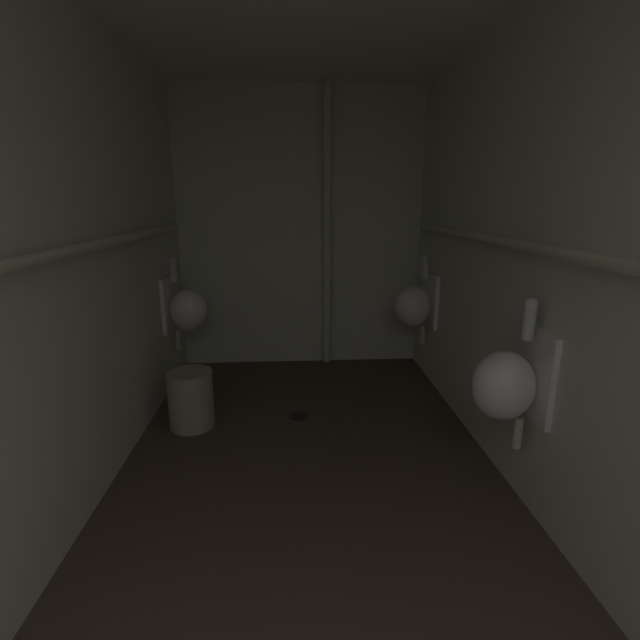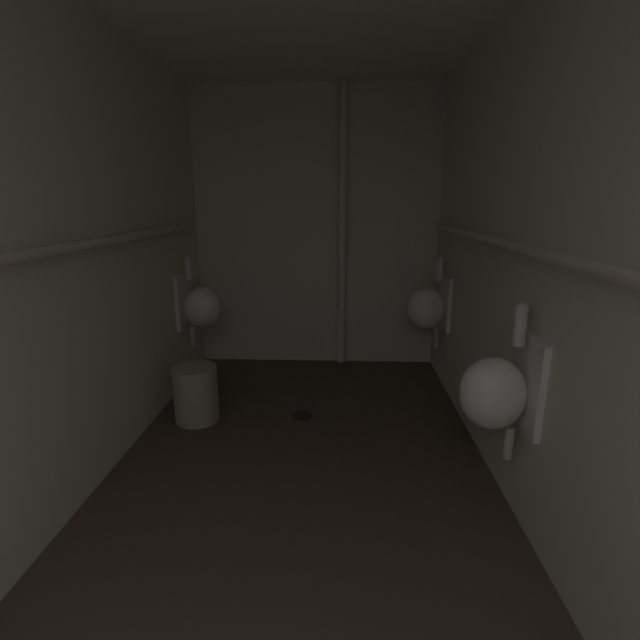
{
  "view_description": "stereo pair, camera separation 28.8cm",
  "coord_description": "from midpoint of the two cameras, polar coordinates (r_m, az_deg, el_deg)",
  "views": [
    {
      "loc": [
        -0.08,
        0.15,
        1.5
      ],
      "look_at": [
        0.09,
        2.94,
        0.77
      ],
      "focal_mm": 25.77,
      "sensor_mm": 36.0,
      "label": 1
    },
    {
      "loc": [
        0.21,
        0.15,
        1.5
      ],
      "look_at": [
        0.09,
        2.94,
        0.77
      ],
      "focal_mm": 25.77,
      "sensor_mm": 36.0,
      "label": 2
    }
  ],
  "objects": [
    {
      "name": "urinal_right_mid",
      "position": [
        2.31,
        24.59,
        -8.07
      ],
      "size": [
        0.32,
        0.3,
        0.76
      ],
      "color": "white"
    },
    {
      "name": "wall_left",
      "position": [
        2.34,
        -27.94,
        6.27
      ],
      "size": [
        0.06,
        4.43,
        2.45
      ],
      "primitive_type": "cube",
      "color": "beige",
      "rests_on": "ground"
    },
    {
      "name": "floor_drain",
      "position": [
        3.35,
        0.27,
        -11.74
      ],
      "size": [
        0.14,
        0.14,
        0.01
      ],
      "primitive_type": "cylinder",
      "color": "black",
      "rests_on": "ground"
    },
    {
      "name": "wall_back",
      "position": [
        4.21,
        1.56,
        10.97
      ],
      "size": [
        2.29,
        0.06,
        2.45
      ],
      "primitive_type": "cube",
      "color": "beige",
      "rests_on": "ground"
    },
    {
      "name": "standpipe_back_wall",
      "position": [
        4.1,
        4.85,
        10.82
      ],
      "size": [
        0.07,
        0.07,
        2.4
      ],
      "primitive_type": "cylinder",
      "color": "beige",
      "rests_on": "ground"
    },
    {
      "name": "wall_right",
      "position": [
        2.28,
        29.91,
        5.83
      ],
      "size": [
        0.06,
        4.43,
        2.45
      ],
      "primitive_type": "cube",
      "color": "beige",
      "rests_on": "ground"
    },
    {
      "name": "waste_bin",
      "position": [
        3.29,
        -12.71,
        -8.96
      ],
      "size": [
        0.3,
        0.3,
        0.39
      ],
      "primitive_type": "cylinder",
      "color": "#9E937A",
      "rests_on": "ground"
    },
    {
      "name": "supply_pipe_left",
      "position": [
        2.28,
        -26.37,
        7.84
      ],
      "size": [
        0.06,
        3.73,
        0.06
      ],
      "color": "beige"
    },
    {
      "name": "urinal_right_far",
      "position": [
        3.85,
        15.44,
        1.53
      ],
      "size": [
        0.32,
        0.3,
        0.76
      ],
      "color": "white"
    },
    {
      "name": "supply_pipe_right",
      "position": [
        2.25,
        27.84,
        7.61
      ],
      "size": [
        0.06,
        3.71,
        0.06
      ],
      "color": "beige"
    },
    {
      "name": "urinal_left_mid",
      "position": [
        3.85,
        -12.7,
        1.72
      ],
      "size": [
        0.32,
        0.3,
        0.76
      ],
      "color": "white"
    },
    {
      "name": "floor",
      "position": [
        2.53,
        0.5,
        -22.71
      ],
      "size": [
        2.29,
        4.43,
        0.08
      ],
      "primitive_type": "cube",
      "color": "#47382D",
      "rests_on": "ground"
    }
  ]
}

